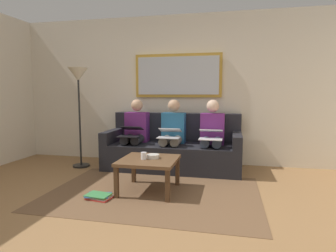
# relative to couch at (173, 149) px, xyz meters

# --- Properties ---
(ground_plane) EXTENTS (6.00, 5.20, 0.10)m
(ground_plane) POSITION_rel_couch_xyz_m (0.00, 2.12, -0.36)
(ground_plane) COLOR olive
(wall_rear) EXTENTS (6.00, 0.12, 2.60)m
(wall_rear) POSITION_rel_couch_xyz_m (0.00, -0.48, 0.99)
(wall_rear) COLOR beige
(wall_rear) RESTS_ON ground_plane
(area_rug) EXTENTS (2.60, 1.80, 0.01)m
(area_rug) POSITION_rel_couch_xyz_m (0.00, 1.27, -0.31)
(area_rug) COLOR brown
(area_rug) RESTS_ON ground_plane
(couch) EXTENTS (2.20, 0.90, 0.90)m
(couch) POSITION_rel_couch_xyz_m (0.00, 0.00, 0.00)
(couch) COLOR black
(couch) RESTS_ON ground_plane
(framed_mirror) EXTENTS (1.53, 0.05, 0.76)m
(framed_mirror) POSITION_rel_couch_xyz_m (0.00, -0.39, 1.24)
(framed_mirror) COLOR #B7892D
(coffee_table) EXTENTS (0.70, 0.70, 0.42)m
(coffee_table) POSITION_rel_couch_xyz_m (0.07, 1.22, 0.06)
(coffee_table) COLOR brown
(coffee_table) RESTS_ON ground_plane
(cup) EXTENTS (0.07, 0.07, 0.09)m
(cup) POSITION_rel_couch_xyz_m (0.13, 1.26, 0.16)
(cup) COLOR silver
(cup) RESTS_ON coffee_table
(bowl) EXTENTS (0.16, 0.16, 0.05)m
(bowl) POSITION_rel_couch_xyz_m (0.03, 1.17, 0.14)
(bowl) COLOR beige
(bowl) RESTS_ON coffee_table
(person_left) EXTENTS (0.38, 0.58, 1.14)m
(person_left) POSITION_rel_couch_xyz_m (-0.64, 0.07, 0.30)
(person_left) COLOR #66236B
(person_left) RESTS_ON couch
(laptop_white) EXTENTS (0.34, 0.34, 0.15)m
(laptop_white) POSITION_rel_couch_xyz_m (-0.64, 0.31, 0.32)
(laptop_white) COLOR white
(person_middle) EXTENTS (0.38, 0.58, 1.14)m
(person_middle) POSITION_rel_couch_xyz_m (0.00, 0.07, 0.30)
(person_middle) COLOR #235B84
(person_middle) RESTS_ON couch
(laptop_silver) EXTENTS (0.34, 0.33, 0.15)m
(laptop_silver) POSITION_rel_couch_xyz_m (0.00, 0.31, 0.31)
(laptop_silver) COLOR silver
(person_right) EXTENTS (0.38, 0.58, 1.14)m
(person_right) POSITION_rel_couch_xyz_m (0.64, 0.07, 0.30)
(person_right) COLOR #66236B
(person_right) RESTS_ON couch
(laptop_black) EXTENTS (0.34, 0.37, 0.16)m
(laptop_black) POSITION_rel_couch_xyz_m (0.64, 0.31, 0.32)
(laptop_black) COLOR black
(magazine_stack) EXTENTS (0.33, 0.26, 0.05)m
(magazine_stack) POSITION_rel_couch_xyz_m (0.59, 1.59, -0.28)
(magazine_stack) COLOR red
(magazine_stack) RESTS_ON ground_plane
(standing_lamp) EXTENTS (0.32, 0.32, 1.66)m
(standing_lamp) POSITION_rel_couch_xyz_m (1.55, 0.27, 1.06)
(standing_lamp) COLOR black
(standing_lamp) RESTS_ON ground_plane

